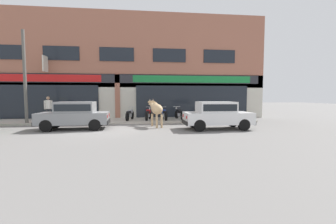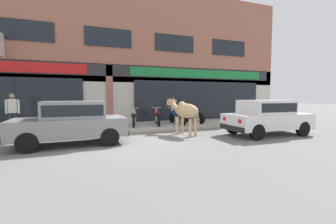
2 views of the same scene
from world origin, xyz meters
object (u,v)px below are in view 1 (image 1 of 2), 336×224
(car_0, at_px, (75,114))
(car_1, at_px, (217,114))
(utility_pole, at_px, (25,77))
(motorcycle_0, at_px, (130,114))
(motorcycle_1, at_px, (148,114))
(cow, at_px, (156,109))
(motorcycle_3, at_px, (179,114))
(motorcycle_2, at_px, (164,114))
(pedestrian, at_px, (48,106))

(car_0, height_order, car_1, same)
(car_0, xyz_separation_m, utility_pole, (-3.42, 2.12, 2.09))
(motorcycle_0, bearing_deg, motorcycle_1, -1.19)
(cow, xyz_separation_m, car_0, (-4.34, -0.49, -0.19))
(car_1, bearing_deg, motorcycle_3, 108.71)
(car_1, bearing_deg, car_0, 173.76)
(car_0, distance_m, motorcycle_2, 5.84)
(motorcycle_0, relative_size, utility_pole, 0.32)
(motorcycle_1, bearing_deg, car_0, -142.48)
(cow, distance_m, car_0, 4.37)
(car_0, xyz_separation_m, pedestrian, (-2.33, 2.56, 0.30))
(motorcycle_0, distance_m, motorcycle_1, 1.24)
(cow, distance_m, utility_pole, 8.16)
(car_0, xyz_separation_m, motorcycle_0, (2.71, 3.06, -0.30))
(car_0, bearing_deg, car_1, -6.24)
(cow, relative_size, car_1, 0.58)
(cow, height_order, motorcycle_3, cow)
(cow, xyz_separation_m, motorcycle_1, (-0.39, 2.54, -0.49))
(motorcycle_0, bearing_deg, utility_pole, -171.27)
(car_1, distance_m, utility_pole, 11.48)
(cow, height_order, motorcycle_0, cow)
(car_1, height_order, motorcycle_1, car_1)
(motorcycle_2, relative_size, pedestrian, 1.13)
(pedestrian, bearing_deg, motorcycle_1, 4.31)
(car_0, relative_size, motorcycle_2, 2.03)
(cow, relative_size, utility_pole, 0.38)
(car_1, relative_size, motorcycle_3, 2.01)
(pedestrian, relative_size, utility_pole, 0.29)
(motorcycle_2, relative_size, utility_pole, 0.33)
(car_1, distance_m, motorcycle_3, 4.20)
(motorcycle_1, height_order, pedestrian, pedestrian)
(motorcycle_0, bearing_deg, car_1, -39.10)
(car_1, xyz_separation_m, pedestrian, (-9.80, 3.38, 0.30))
(pedestrian, bearing_deg, cow, -17.25)
(motorcycle_3, relative_size, utility_pole, 0.32)
(car_0, xyz_separation_m, motorcycle_1, (3.95, 3.03, -0.30))
(car_0, bearing_deg, motorcycle_0, 48.44)
(motorcycle_1, height_order, utility_pole, utility_pole)
(car_0, relative_size, pedestrian, 2.30)
(motorcycle_2, relative_size, motorcycle_3, 1.01)
(cow, xyz_separation_m, motorcycle_3, (1.79, 2.67, -0.49))
(cow, bearing_deg, motorcycle_1, 98.78)
(motorcycle_0, relative_size, pedestrian, 1.12)
(motorcycle_1, bearing_deg, utility_pole, -172.91)
(utility_pole, bearing_deg, car_1, -15.06)
(cow, relative_size, motorcycle_2, 1.17)
(car_0, height_order, motorcycle_0, car_0)
(car_0, bearing_deg, utility_pole, 148.28)
(motorcycle_1, bearing_deg, motorcycle_2, -4.64)
(car_1, relative_size, utility_pole, 0.65)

